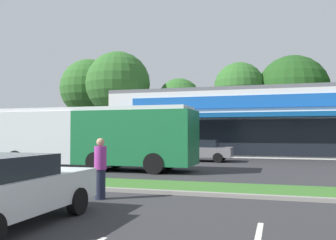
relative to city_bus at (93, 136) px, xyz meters
name	(u,v)px	position (x,y,z in m)	size (l,w,h in m)	color
grass_median	(149,186)	(5.01, -5.11, -1.70)	(56.00, 2.20, 0.12)	#386B28
curb_lip	(136,191)	(5.01, -6.33, -1.70)	(56.00, 0.24, 0.12)	gray
storefront_building	(249,123)	(6.95, 16.35, 1.03)	(22.73, 12.27, 5.57)	silver
tree_far_left	(89,88)	(-15.62, 27.88, 6.40)	(7.93, 7.93, 12.14)	#473323
tree_left	(118,84)	(-9.30, 23.65, 6.18)	(7.88, 7.88, 11.89)	#473323
tree_mid_left	(179,101)	(-2.38, 26.88, 4.19)	(5.62, 5.62, 8.77)	#473323
tree_mid	(239,88)	(5.17, 26.08, 5.48)	(5.97, 5.97, 10.24)	#473323
tree_mid_right	(293,91)	(11.18, 27.33, 4.99)	(8.35, 8.35, 10.93)	#473323
city_bus	(93,136)	(0.00, 0.00, 0.00)	(11.09, 2.70, 3.25)	#196638
car_0	(33,148)	(-7.78, 5.42, -0.95)	(4.73, 1.91, 1.60)	#0C3F1E
car_2	(3,189)	(3.98, -11.17, -0.99)	(1.98, 4.49, 1.49)	silver
car_4	(201,150)	(4.42, 7.00, -1.01)	(4.33, 1.92, 1.45)	slate
pedestrian_near_bench	(100,168)	(4.43, -7.72, -0.87)	(0.36, 0.36, 1.79)	#1E2338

